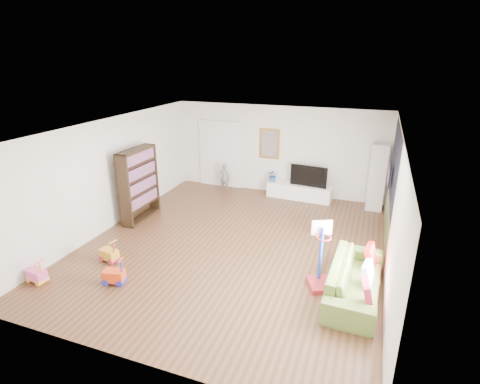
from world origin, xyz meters
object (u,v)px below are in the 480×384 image
(sofa, at_px, (355,279))
(media_console, at_px, (299,191))
(basketball_hoop, at_px, (323,257))
(bookshelf, at_px, (139,185))

(sofa, bearing_deg, media_console, 25.68)
(basketball_hoop, bearing_deg, sofa, -27.19)
(media_console, relative_size, basketball_hoop, 1.49)
(media_console, relative_size, sofa, 0.88)
(media_console, relative_size, bookshelf, 1.01)
(bookshelf, xyz_separation_m, sofa, (5.57, -1.55, -0.63))
(bookshelf, bearing_deg, sofa, -15.29)
(media_console, height_order, bookshelf, bookshelf)
(bookshelf, distance_m, sofa, 5.81)
(bookshelf, bearing_deg, basketball_hoop, -16.75)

